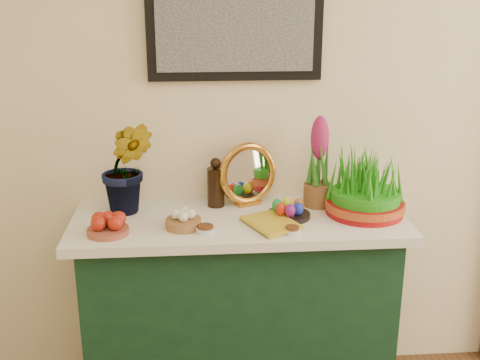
# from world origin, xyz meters

# --- Properties ---
(sideboard) EXTENTS (1.30, 0.45, 0.85)m
(sideboard) POSITION_xyz_m (-0.46, 2.00, 0.42)
(sideboard) COLOR #163C22
(sideboard) RESTS_ON ground
(tablecloth) EXTENTS (1.40, 0.55, 0.04)m
(tablecloth) POSITION_xyz_m (-0.46, 2.00, 0.87)
(tablecloth) COLOR silver
(tablecloth) RESTS_ON sideboard
(hyacinth_green) EXTENTS (0.27, 0.23, 0.53)m
(hyacinth_green) POSITION_xyz_m (-0.93, 2.10, 1.16)
(hyacinth_green) COLOR #2D751E
(hyacinth_green) RESTS_ON tablecloth
(apple_bowl) EXTENTS (0.22, 0.22, 0.08)m
(apple_bowl) POSITION_xyz_m (-0.99, 1.87, 0.92)
(apple_bowl) COLOR #9B4C34
(apple_bowl) RESTS_ON tablecloth
(garlic_basket) EXTENTS (0.18, 0.18, 0.08)m
(garlic_basket) POSITION_xyz_m (-0.70, 1.90, 0.92)
(garlic_basket) COLOR #9F6940
(garlic_basket) RESTS_ON tablecloth
(vinegar_cruet) EXTENTS (0.08, 0.08, 0.22)m
(vinegar_cruet) POSITION_xyz_m (-0.55, 2.15, 0.99)
(vinegar_cruet) COLOR black
(vinegar_cruet) RESTS_ON tablecloth
(mirror) EXTENTS (0.28, 0.17, 0.28)m
(mirror) POSITION_xyz_m (-0.41, 2.17, 1.02)
(mirror) COLOR gold
(mirror) RESTS_ON tablecloth
(book) EXTENTS (0.23, 0.27, 0.03)m
(book) POSITION_xyz_m (-0.42, 1.86, 0.91)
(book) COLOR gold
(book) RESTS_ON tablecloth
(spice_dish_left) EXTENTS (0.08, 0.08, 0.03)m
(spice_dish_left) POSITION_xyz_m (-0.61, 1.85, 0.90)
(spice_dish_left) COLOR silver
(spice_dish_left) RESTS_ON tablecloth
(spice_dish_right) EXTENTS (0.07, 0.07, 0.03)m
(spice_dish_right) POSITION_xyz_m (-0.27, 1.82, 0.90)
(spice_dish_right) COLOR silver
(spice_dish_right) RESTS_ON tablecloth
(egg_plate) EXTENTS (0.24, 0.24, 0.08)m
(egg_plate) POSITION_xyz_m (-0.26, 1.98, 0.92)
(egg_plate) COLOR black
(egg_plate) RESTS_ON tablecloth
(hyacinth_pink) EXTENTS (0.12, 0.12, 0.40)m
(hyacinth_pink) POSITION_xyz_m (-0.11, 2.12, 1.07)
(hyacinth_pink) COLOR brown
(hyacinth_pink) RESTS_ON tablecloth
(wheatgrass_sabzeh) EXTENTS (0.34, 0.34, 0.28)m
(wheatgrass_sabzeh) POSITION_xyz_m (0.07, 2.00, 1.01)
(wheatgrass_sabzeh) COLOR #9A0C10
(wheatgrass_sabzeh) RESTS_ON tablecloth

